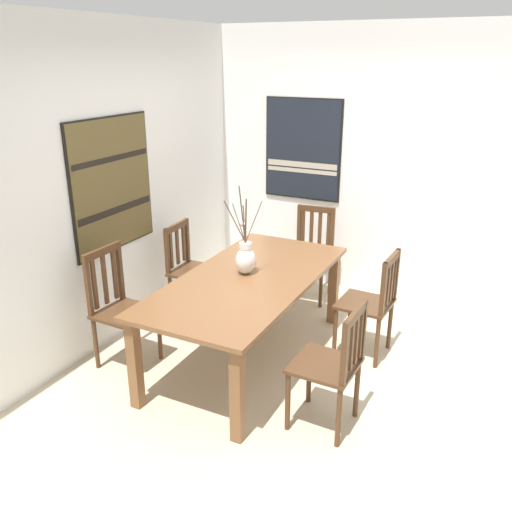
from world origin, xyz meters
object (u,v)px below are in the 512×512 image
object	(u,v)px
chair_2	(311,251)
chair_4	(120,307)
dining_table	(248,288)
chair_1	(372,302)
chair_0	(333,364)
painting_on_side_wall	(303,149)
painting_on_back_wall	(112,185)
centerpiece_vase	(245,258)
chair_3	(191,268)

from	to	relation	value
chair_2	chair_4	xyz separation A→B (m)	(-1.92, 0.90, 0.01)
dining_table	chair_4	size ratio (longest dim) A/B	2.10
chair_1	chair_2	xyz separation A→B (m)	(0.90, 0.88, 0.01)
chair_0	painting_on_side_wall	bearing A→B (deg)	26.84
chair_4	painting_on_back_wall	xyz separation A→B (m)	(0.42, 0.34, 0.88)
chair_0	chair_1	bearing A→B (deg)	1.26
chair_2	chair_4	bearing A→B (deg)	154.89
centerpiece_vase	painting_on_back_wall	distance (m)	1.29
dining_table	centerpiece_vase	distance (m)	0.24
chair_2	chair_3	distance (m)	1.27
chair_2	chair_3	world-z (taller)	chair_2
centerpiece_vase	chair_4	bearing A→B (deg)	124.38
chair_1	chair_3	xyz separation A→B (m)	(-0.02, 1.76, -0.01)
chair_3	painting_on_back_wall	xyz separation A→B (m)	(-0.58, 0.36, 0.90)
dining_table	chair_4	bearing A→B (deg)	119.27
dining_table	chair_3	bearing A→B (deg)	60.39
dining_table	chair_3	distance (m)	1.02
chair_1	painting_on_side_wall	distance (m)	1.99
chair_0	chair_2	size ratio (longest dim) A/B	0.97
chair_1	painting_on_back_wall	bearing A→B (deg)	105.89
centerpiece_vase	painting_on_back_wall	xyz separation A→B (m)	(-0.15, 1.18, 0.51)
chair_0	painting_on_side_wall	xyz separation A→B (m)	(2.34, 1.19, 0.98)
painting_on_side_wall	dining_table	bearing A→B (deg)	-171.19
chair_1	chair_0	bearing A→B (deg)	-178.74
chair_1	chair_4	world-z (taller)	chair_4
chair_4	painting_on_back_wall	size ratio (longest dim) A/B	0.88
dining_table	centerpiece_vase	xyz separation A→B (m)	(0.07, 0.06, 0.22)
chair_1	chair_2	bearing A→B (deg)	44.36
chair_0	chair_2	bearing A→B (deg)	24.85
chair_2	painting_on_back_wall	distance (m)	2.14
chair_2	dining_table	bearing A→B (deg)	179.91
centerpiece_vase	chair_1	bearing A→B (deg)	-64.43
chair_4	centerpiece_vase	bearing A→B (deg)	-55.62
centerpiece_vase	chair_0	xyz separation A→B (m)	(-0.60, -0.96, -0.38)
chair_2	chair_3	xyz separation A→B (m)	(-0.92, 0.88, -0.01)
dining_table	centerpiece_vase	world-z (taller)	centerpiece_vase
chair_0	chair_4	world-z (taller)	chair_4
chair_0	painting_on_back_wall	world-z (taller)	painting_on_back_wall
painting_on_side_wall	chair_3	bearing A→B (deg)	155.79
chair_0	centerpiece_vase	bearing A→B (deg)	58.05
centerpiece_vase	chair_0	distance (m)	1.20
painting_on_side_wall	painting_on_back_wall	bearing A→B (deg)	153.29
chair_3	painting_on_back_wall	size ratio (longest dim) A/B	0.82
chair_1	painting_on_back_wall	distance (m)	2.37
painting_on_back_wall	painting_on_side_wall	size ratio (longest dim) A/B	1.06
dining_table	painting_on_back_wall	distance (m)	1.44
centerpiece_vase	chair_3	bearing A→B (deg)	62.53
dining_table	chair_0	world-z (taller)	chair_0
centerpiece_vase	chair_3	world-z (taller)	centerpiece_vase
chair_0	chair_3	distance (m)	2.05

